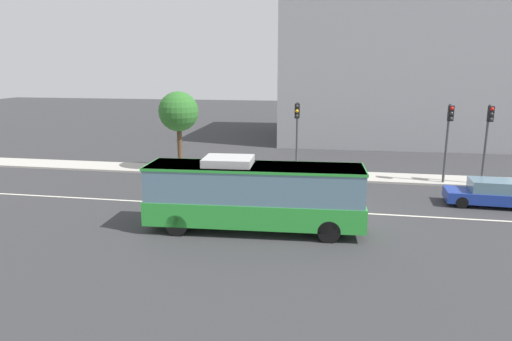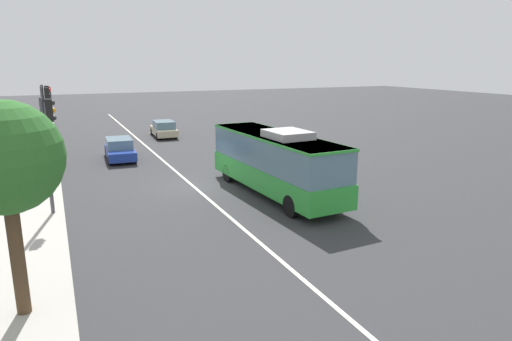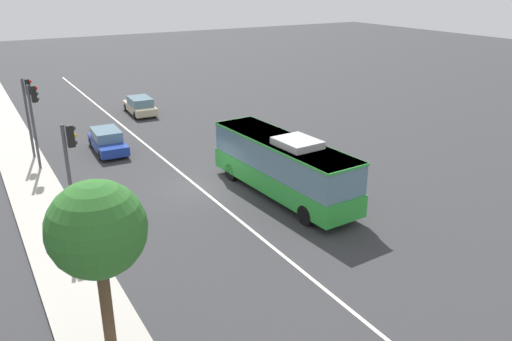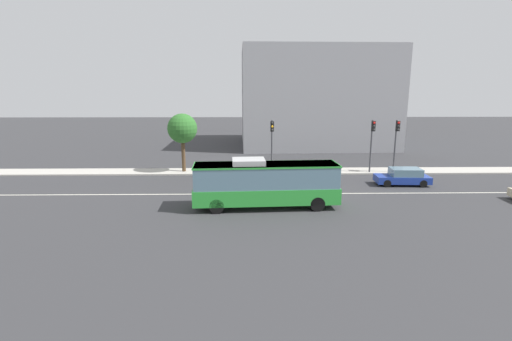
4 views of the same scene
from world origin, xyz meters
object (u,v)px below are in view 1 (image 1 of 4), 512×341
at_px(traffic_light_near_corner, 448,130).
at_px(transit_bus, 254,193).
at_px(traffic_light_far_corner, 297,127).
at_px(street_tree_kerbside_left, 179,112).
at_px(traffic_light_mid_block, 488,131).
at_px(sedan_blue, 491,193).

bearing_deg(traffic_light_near_corner, transit_bus, -48.40).
relative_size(traffic_light_near_corner, traffic_light_far_corner, 1.00).
bearing_deg(traffic_light_near_corner, street_tree_kerbside_left, -95.53).
height_order(traffic_light_mid_block, street_tree_kerbside_left, street_tree_kerbside_left).
distance_m(sedan_blue, traffic_light_near_corner, 5.41).
bearing_deg(traffic_light_far_corner, sedan_blue, 68.59).
height_order(transit_bus, street_tree_kerbside_left, street_tree_kerbside_left).
bearing_deg(transit_bus, sedan_blue, 23.29).
distance_m(sedan_blue, street_tree_kerbside_left, 20.67).
height_order(sedan_blue, traffic_light_near_corner, traffic_light_near_corner).
bearing_deg(traffic_light_near_corner, traffic_light_mid_block, 87.15).
bearing_deg(traffic_light_far_corner, transit_bus, -5.97).
relative_size(traffic_light_near_corner, traffic_light_mid_block, 1.00).
bearing_deg(traffic_light_near_corner, traffic_light_far_corner, -92.31).
height_order(transit_bus, traffic_light_far_corner, traffic_light_far_corner).
relative_size(transit_bus, traffic_light_mid_block, 1.95).
height_order(transit_bus, traffic_light_near_corner, traffic_light_near_corner).
relative_size(traffic_light_mid_block, street_tree_kerbside_left, 0.90).
relative_size(traffic_light_mid_block, traffic_light_far_corner, 1.00).
distance_m(transit_bus, street_tree_kerbside_left, 13.81).
relative_size(sedan_blue, traffic_light_far_corner, 0.88).
bearing_deg(street_tree_kerbside_left, sedan_blue, -14.89).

